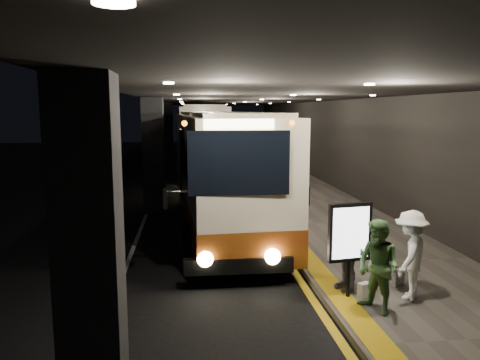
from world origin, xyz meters
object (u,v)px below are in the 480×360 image
passenger_waiting_grey (347,249)px  info_sign (350,234)px  bag_polka (398,277)px  bag_plain (364,290)px  stanchion_post (295,226)px  coach_main (220,173)px  passenger_waiting_green (378,267)px  passenger_waiting_white (410,255)px  coach_second (204,140)px  passenger_boarding (283,202)px

passenger_waiting_grey → info_sign: 0.60m
passenger_waiting_grey → bag_polka: bearing=77.4°
bag_plain → stanchion_post: (-0.57, 3.78, 0.42)m
bag_plain → stanchion_post: bearing=98.6°
coach_main → info_sign: bearing=-76.1°
passenger_waiting_green → bag_plain: size_ratio=5.80×
bag_plain → stanchion_post: 3.84m
coach_main → bag_polka: bearing=-64.9°
passenger_waiting_white → coach_second: bearing=-131.1°
passenger_waiting_white → bag_polka: 1.02m
coach_second → info_sign: 22.39m
passenger_waiting_white → coach_main: bearing=-114.4°
passenger_waiting_green → passenger_boarding: bearing=157.2°
passenger_waiting_grey → info_sign: (-0.09, -0.40, 0.44)m
passenger_boarding → passenger_waiting_green: passenger_waiting_green is taller
passenger_boarding → bag_plain: passenger_boarding is taller
passenger_waiting_white → passenger_waiting_grey: size_ratio=1.02×
bag_polka → info_sign: (-1.31, -0.53, 1.15)m
bag_plain → info_sign: bearing=169.3°
passenger_waiting_green → passenger_waiting_grey: bearing=162.6°
passenger_waiting_green → bag_polka: size_ratio=5.13×
coach_second → passenger_waiting_white: 22.72m
passenger_waiting_white → info_sign: size_ratio=0.92×
info_sign → stanchion_post: (-0.25, 3.72, -0.75)m
passenger_boarding → stanchion_post: (-0.05, -1.94, -0.30)m
passenger_boarding → bag_plain: bearing=178.3°
coach_main → coach_second: bearing=86.8°
passenger_waiting_grey → info_sign: bearing=-31.3°
passenger_waiting_white → bag_plain: passenger_waiting_white is taller
coach_main → bag_polka: size_ratio=35.07×
info_sign → stanchion_post: size_ratio=1.72×
passenger_waiting_green → info_sign: (-0.29, 0.76, 0.43)m
coach_main → passenger_waiting_grey: 6.93m
passenger_waiting_white → bag_polka: bearing=-147.9°
coach_second → bag_plain: bearing=-82.6°
coach_second → coach_main: bearing=-88.8°
passenger_boarding → passenger_waiting_white: size_ratio=0.97×
passenger_waiting_white → info_sign: 1.29m
coach_main → passenger_waiting_white: 7.88m
passenger_waiting_grey → bag_polka: size_ratio=5.11×
passenger_waiting_grey → bag_plain: (0.23, -0.46, -0.73)m
coach_main → passenger_waiting_grey: bearing=-74.4°
passenger_boarding → passenger_waiting_grey: passenger_waiting_grey is taller
bag_polka → stanchion_post: stanchion_post is taller
passenger_waiting_green → bag_polka: bearing=114.3°
passenger_boarding → passenger_waiting_grey: 5.26m
passenger_boarding → bag_plain: 5.79m
passenger_boarding → stanchion_post: 1.96m
coach_second → bag_plain: coach_second is taller
passenger_boarding → passenger_waiting_white: passenger_waiting_white is taller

